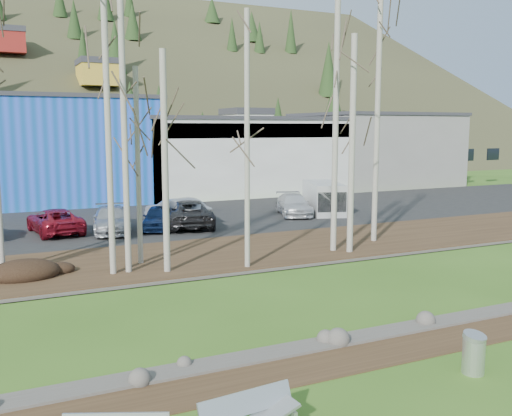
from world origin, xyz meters
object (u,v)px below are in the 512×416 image
litter_bin (474,355)px  car_3 (111,220)px  car_4 (159,218)px  car_7 (294,205)px  car_2 (55,221)px  van_white (324,198)px  car_5 (177,211)px  car_6 (188,213)px

litter_bin → car_3: car_3 is taller
car_3 → car_4: size_ratio=1.21×
car_7 → car_4: bearing=-153.1°
car_2 → car_7: 14.96m
car_2 → van_white: (17.15, -0.05, 0.35)m
car_5 → van_white: 10.14m
car_3 → car_5: bearing=25.5°
car_2 → van_white: size_ratio=0.96×
car_3 → litter_bin: bearing=-69.5°
litter_bin → car_3: size_ratio=0.19×
car_6 → van_white: (9.87, 0.98, 0.25)m
car_2 → car_4: bearing=159.5°
car_4 → van_white: van_white is taller
car_6 → van_white: van_white is taller
car_4 → van_white: bearing=27.7°
litter_bin → car_6: size_ratio=0.16×
car_3 → car_7: 12.16m
litter_bin → car_2: car_2 is taller
car_7 → van_white: van_white is taller
litter_bin → car_6: bearing=89.7°
litter_bin → car_5: size_ratio=0.20×
car_4 → car_6: (1.84, 0.20, 0.10)m
litter_bin → car_6: car_6 is taller
car_4 → litter_bin: bearing=-63.5°
car_4 → car_7: car_7 is taller
car_5 → car_7: bearing=160.3°
car_4 → car_2: bearing=-170.8°
car_7 → van_white: bearing=11.1°
van_white → litter_bin: bearing=-95.3°
car_2 → car_3: 3.01m
litter_bin → van_white: van_white is taller
car_5 → car_4: bearing=24.4°
car_6 → car_7: car_6 is taller
car_5 → van_white: size_ratio=0.92×
car_7 → car_3: bearing=-156.3°
car_5 → car_7: (7.95, -0.05, -0.09)m
car_3 → car_5: size_ratio=1.02×
car_6 → car_2: bearing=5.1°
car_2 → car_6: bearing=164.2°
litter_bin → car_6: (0.11, 21.77, 0.46)m
car_2 → car_6: 7.35m
car_7 → car_6: bearing=-152.5°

